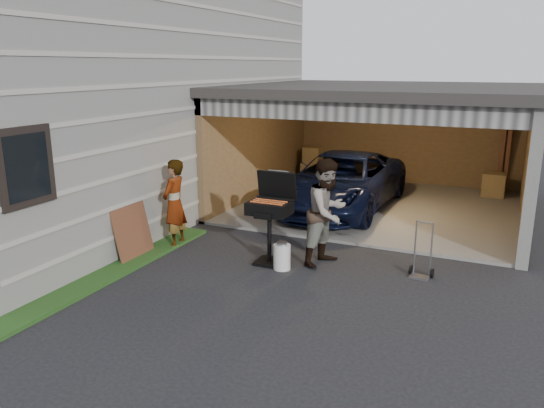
{
  "coord_description": "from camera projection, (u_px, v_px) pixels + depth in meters",
  "views": [
    {
      "loc": [
        3.56,
        -5.87,
        3.35
      ],
      "look_at": [
        0.07,
        1.72,
        1.15
      ],
      "focal_mm": 35.0,
      "sensor_mm": 36.0,
      "label": 1
    }
  ],
  "objects": [
    {
      "name": "man",
      "position": [
        327.0,
        212.0,
        9.0
      ],
      "size": [
        0.94,
        1.07,
        1.84
      ],
      "primitive_type": "imported",
      "rotation": [
        0.0,
        0.0,
        1.25
      ],
      "color": "#4A271D",
      "rests_on": "ground"
    },
    {
      "name": "groundcover_strip",
      "position": [
        42.0,
        308.0,
        7.47
      ],
      "size": [
        0.5,
        8.0,
        0.06
      ],
      "primitive_type": "cube",
      "color": "#193814",
      "rests_on": "ground"
    },
    {
      "name": "propane_tank",
      "position": [
        282.0,
        257.0,
        8.92
      ],
      "size": [
        0.34,
        0.34,
        0.43
      ],
      "primitive_type": "cylinder",
      "rotation": [
        0.0,
        0.0,
        0.19
      ],
      "color": "white",
      "rests_on": "ground"
    },
    {
      "name": "bbq_grill",
      "position": [
        270.0,
        211.0,
        9.02
      ],
      "size": [
        0.71,
        0.62,
        1.58
      ],
      "color": "black",
      "rests_on": "ground"
    },
    {
      "name": "hand_truck",
      "position": [
        421.0,
        266.0,
        8.6
      ],
      "size": [
        0.39,
        0.3,
        0.94
      ],
      "rotation": [
        0.0,
        0.0,
        -0.07
      ],
      "color": "gray",
      "rests_on": "ground"
    },
    {
      "name": "house",
      "position": [
        81.0,
        91.0,
        12.68
      ],
      "size": [
        7.0,
        11.0,
        5.5
      ],
      "primitive_type": "cube",
      "color": "#474744",
      "rests_on": "ground"
    },
    {
      "name": "garage",
      "position": [
        387.0,
        129.0,
        12.64
      ],
      "size": [
        6.8,
        6.3,
        2.9
      ],
      "color": "#605E59",
      "rests_on": "ground"
    },
    {
      "name": "woman",
      "position": [
        174.0,
        204.0,
        9.91
      ],
      "size": [
        0.46,
        0.65,
        1.67
      ],
      "primitive_type": "imported",
      "rotation": [
        0.0,
        0.0,
        -1.47
      ],
      "color": "silver",
      "rests_on": "ground"
    },
    {
      "name": "minivan",
      "position": [
        341.0,
        184.0,
        12.37
      ],
      "size": [
        2.26,
        4.72,
        1.3
      ],
      "primitive_type": "imported",
      "rotation": [
        0.0,
        0.0,
        -0.02
      ],
      "color": "black",
      "rests_on": "ground"
    },
    {
      "name": "ground",
      "position": [
        216.0,
        311.0,
        7.45
      ],
      "size": [
        80.0,
        80.0,
        0.0
      ],
      "primitive_type": "plane",
      "color": "black",
      "rests_on": "ground"
    },
    {
      "name": "plywood_panel",
      "position": [
        133.0,
        233.0,
        9.36
      ],
      "size": [
        0.24,
        0.87,
        0.96
      ],
      "primitive_type": "cube",
      "rotation": [
        0.0,
        -0.21,
        0.0
      ],
      "color": "#522C1C",
      "rests_on": "ground"
    }
  ]
}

